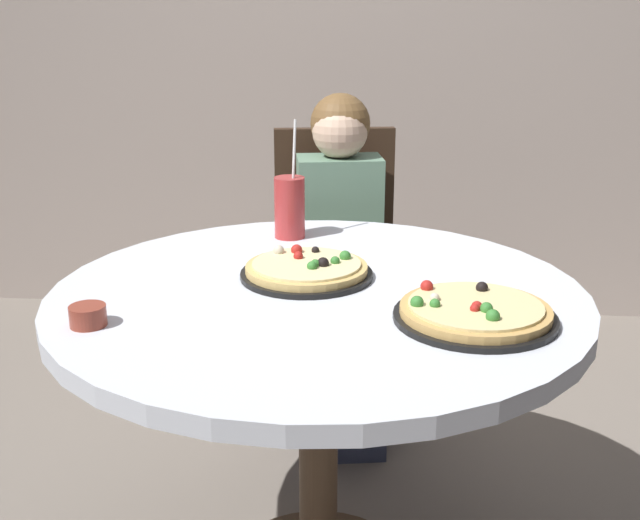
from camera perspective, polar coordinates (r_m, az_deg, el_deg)
name	(u,v)px	position (r m, az deg, el deg)	size (l,w,h in m)	color
dining_table	(318,334)	(1.71, -0.13, -5.45)	(1.15, 1.15, 0.75)	silver
chair_wooden	(336,258)	(2.61, 1.21, 0.15)	(0.46, 0.46, 0.95)	#382619
diner_child	(341,290)	(2.45, 1.55, -2.18)	(0.31, 0.43, 1.08)	#3F4766
pizza_veggie	(474,312)	(1.53, 11.22, -3.78)	(0.32, 0.32, 0.05)	black
pizza_cheese	(307,270)	(1.75, -0.97, -0.71)	(0.30, 0.30, 0.05)	black
soda_cup	(290,207)	(2.04, -2.23, 3.88)	(0.08, 0.08, 0.31)	#B73333
sauce_bowl	(88,316)	(1.54, -16.59, -3.93)	(0.07, 0.07, 0.04)	brown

